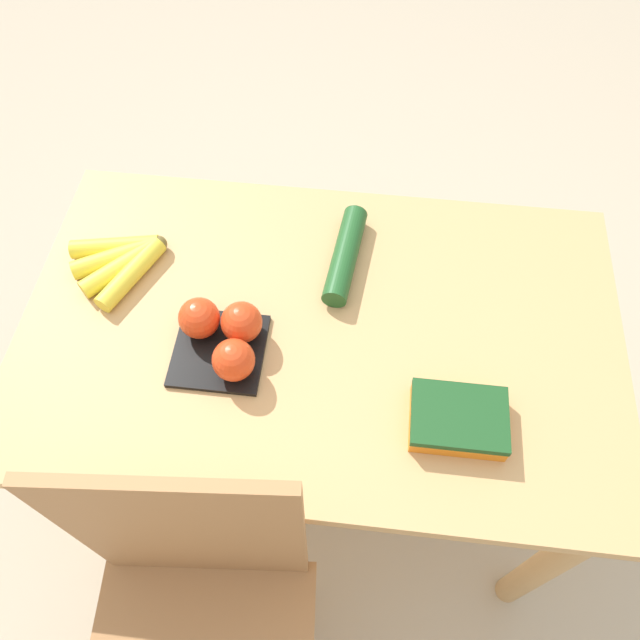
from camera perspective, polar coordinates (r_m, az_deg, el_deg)
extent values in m
plane|color=#B7A88E|center=(1.89, 0.00, -12.41)|extent=(12.00, 12.00, 0.00)
cube|color=tan|center=(1.24, 0.00, -1.11)|extent=(1.18, 0.74, 0.03)
cylinder|color=tan|center=(1.77, 18.56, -0.30)|extent=(0.06, 0.06, 0.70)
cylinder|color=tan|center=(1.81, -15.84, 2.91)|extent=(0.06, 0.06, 0.70)
cylinder|color=tan|center=(1.53, 20.08, -20.21)|extent=(0.06, 0.06, 0.70)
cylinder|color=tan|center=(1.58, -21.71, -15.72)|extent=(0.06, 0.06, 0.70)
cube|color=#A87547|center=(1.10, -11.99, -18.44)|extent=(0.39, 0.05, 0.51)
cylinder|color=#A87547|center=(1.62, -15.42, -22.79)|extent=(0.04, 0.04, 0.44)
cylinder|color=#A87547|center=(1.57, -1.50, -23.97)|extent=(0.04, 0.04, 0.44)
sphere|color=brown|center=(1.36, -14.53, 6.74)|extent=(0.04, 0.04, 0.04)
cylinder|color=yellow|center=(1.38, -18.21, 6.38)|extent=(0.19, 0.07, 0.04)
cylinder|color=yellow|center=(1.36, -18.13, 5.46)|extent=(0.18, 0.12, 0.04)
cylinder|color=yellow|center=(1.35, -17.68, 4.66)|extent=(0.15, 0.16, 0.04)
cylinder|color=yellow|center=(1.33, -16.89, 4.05)|extent=(0.11, 0.18, 0.04)
cube|color=black|center=(1.21, -9.19, -2.76)|extent=(0.17, 0.17, 0.01)
sphere|color=red|center=(1.18, -7.19, -0.20)|extent=(0.08, 0.08, 0.08)
sphere|color=red|center=(1.20, -10.99, 0.17)|extent=(0.08, 0.08, 0.08)
sphere|color=red|center=(1.14, -7.91, -3.64)|extent=(0.08, 0.08, 0.08)
cube|color=orange|center=(1.14, 12.52, -8.85)|extent=(0.17, 0.12, 0.04)
cube|color=#19471E|center=(1.12, 12.66, -8.55)|extent=(0.17, 0.12, 0.02)
cylinder|color=#1E5123|center=(1.29, 2.33, 5.97)|extent=(0.08, 0.24, 0.05)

